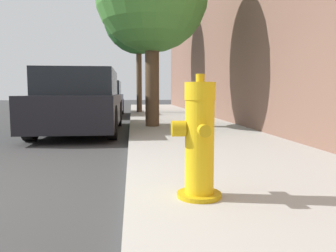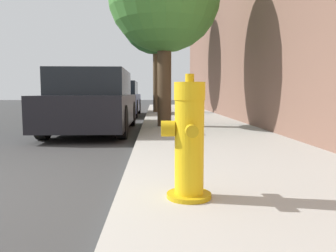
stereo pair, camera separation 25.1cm
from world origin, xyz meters
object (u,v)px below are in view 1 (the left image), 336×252
fire_hydrant (199,141)px  street_tree_far (139,19)px  parked_car_mid (100,99)px  parked_car_near (81,103)px

fire_hydrant → street_tree_far: street_tree_far is taller
fire_hydrant → street_tree_far: 12.04m
parked_car_mid → street_tree_far: size_ratio=0.72×
parked_car_near → parked_car_mid: bearing=91.1°
fire_hydrant → parked_car_near: size_ratio=0.23×
fire_hydrant → parked_car_near: 5.63m
parked_car_mid → street_tree_far: 3.73m
fire_hydrant → parked_car_near: (-1.70, 5.37, 0.14)m
fire_hydrant → parked_car_near: parked_car_near is taller
fire_hydrant → street_tree_far: (-0.20, 11.55, 3.42)m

